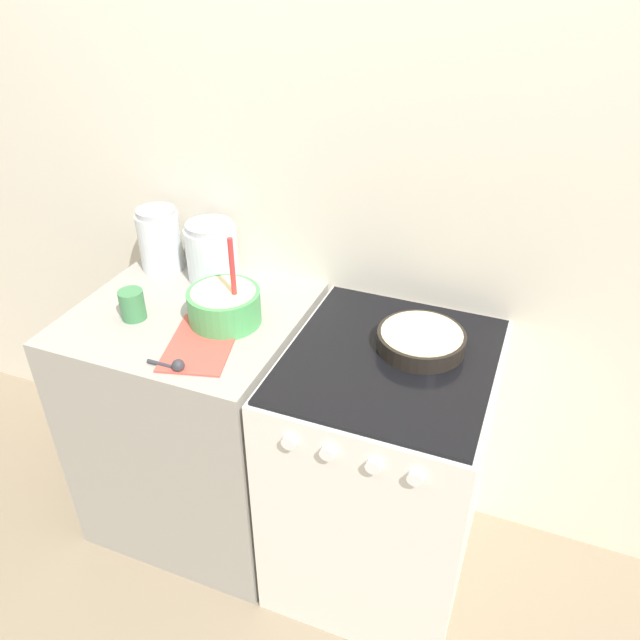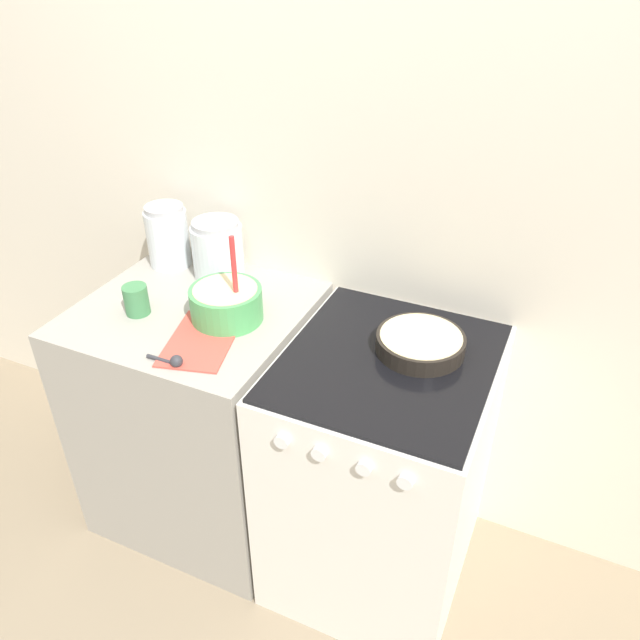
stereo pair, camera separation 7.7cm
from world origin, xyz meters
TOP-DOWN VIEW (x-y plane):
  - ground_plane at (0.00, 0.00)m, footprint 12.00×12.00m
  - wall_back at (0.00, 0.69)m, footprint 4.41×0.05m
  - countertop_cabinet at (-0.35, 0.33)m, footprint 0.70×0.67m
  - stove at (0.32, 0.33)m, footprint 0.60×0.68m
  - mixing_bowl at (-0.21, 0.33)m, footprint 0.22×0.22m
  - baking_pan at (0.38, 0.41)m, footprint 0.26×0.26m
  - storage_jar_left at (-0.59, 0.56)m, footprint 0.15×0.15m
  - storage_jar_middle at (-0.38, 0.56)m, footprint 0.17×0.17m
  - tin_can at (-0.48, 0.24)m, footprint 0.08×0.08m
  - recipe_page at (-0.22, 0.19)m, footprint 0.25×0.33m
  - measuring_spoon at (-0.22, 0.06)m, footprint 0.12×0.04m

SIDE VIEW (x-z plane):
  - ground_plane at x=0.00m, z-range 0.00..0.00m
  - stove at x=0.32m, z-range 0.00..0.89m
  - countertop_cabinet at x=-0.35m, z-range 0.00..0.89m
  - recipe_page at x=-0.22m, z-range 0.89..0.90m
  - measuring_spoon at x=-0.22m, z-range 0.89..0.92m
  - baking_pan at x=0.38m, z-range 0.89..0.94m
  - tin_can at x=-0.48m, z-range 0.89..0.98m
  - mixing_bowl at x=-0.21m, z-range 0.81..1.10m
  - storage_jar_middle at x=-0.38m, z-range 0.87..1.08m
  - storage_jar_left at x=-0.59m, z-range 0.87..1.09m
  - wall_back at x=0.00m, z-range 0.00..2.40m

